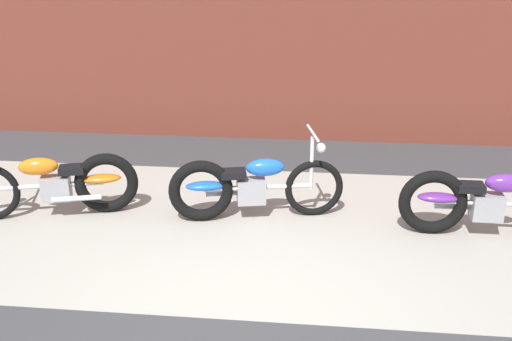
{
  "coord_description": "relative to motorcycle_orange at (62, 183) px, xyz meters",
  "views": [
    {
      "loc": [
        0.57,
        -4.05,
        2.94
      ],
      "look_at": [
        -0.01,
        1.57,
        0.75
      ],
      "focal_mm": 40.64,
      "sensor_mm": 36.0,
      "label": 1
    }
  ],
  "objects": [
    {
      "name": "sidewalk_slab",
      "position": [
        2.28,
        -0.09,
        -0.4
      ],
      "size": [
        36.0,
        3.5,
        0.01
      ],
      "primitive_type": "cube",
      "color": "#9E998E",
      "rests_on": "ground"
    },
    {
      "name": "motorcycle_orange",
      "position": [
        0.0,
        0.0,
        0.0
      ],
      "size": [
        1.96,
        0.79,
        1.03
      ],
      "rotation": [
        0.0,
        0.0,
        3.42
      ],
      "color": "black",
      "rests_on": "ground"
    },
    {
      "name": "motorcycle_purple",
      "position": [
        4.65,
        -0.03,
        0.0
      ],
      "size": [
        2.01,
        0.58,
        1.03
      ],
      "rotation": [
        0.0,
        0.0,
        0.0
      ],
      "color": "black",
      "rests_on": "ground"
    },
    {
      "name": "ground_plane",
      "position": [
        2.28,
        -1.84,
        -0.4
      ],
      "size": [
        80.0,
        80.0,
        0.0
      ],
      "primitive_type": "plane",
      "color": "#38383A"
    },
    {
      "name": "motorcycle_blue",
      "position": [
        2.1,
        0.12,
        0.0
      ],
      "size": [
        1.98,
        0.69,
        1.03
      ],
      "rotation": [
        0.0,
        0.0,
        0.21
      ],
      "color": "black",
      "rests_on": "ground"
    }
  ]
}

